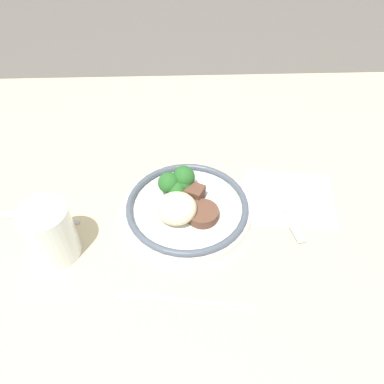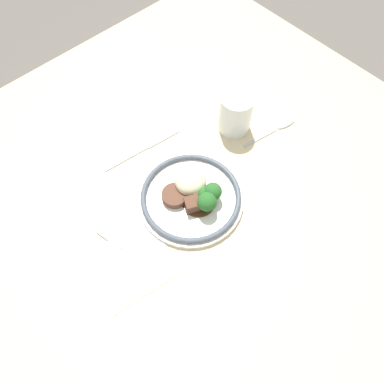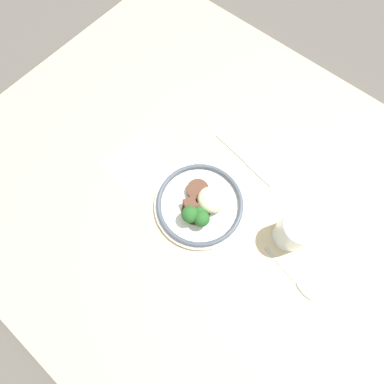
{
  "view_description": "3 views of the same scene",
  "coord_description": "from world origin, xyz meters",
  "views": [
    {
      "loc": [
        0.03,
        0.41,
        0.56
      ],
      "look_at": [
        0.02,
        -0.05,
        0.09
      ],
      "focal_mm": 35.0,
      "sensor_mm": 36.0,
      "label": 1
    },
    {
      "loc": [
        -0.24,
        -0.34,
        0.78
      ],
      "look_at": [
        0.03,
        -0.04,
        0.07
      ],
      "focal_mm": 35.0,
      "sensor_mm": 36.0,
      "label": 2
    },
    {
      "loc": [
        0.17,
        -0.24,
        0.78
      ],
      "look_at": [
        -0.0,
        -0.04,
        0.09
      ],
      "focal_mm": 28.0,
      "sensor_mm": 36.0,
      "label": 3
    }
  ],
  "objects": [
    {
      "name": "dining_table",
      "position": [
        0.0,
        0.0,
        0.02
      ],
      "size": [
        1.31,
        1.1,
        0.04
      ],
      "color": "beige",
      "rests_on": "ground"
    },
    {
      "name": "ground_plane",
      "position": [
        0.0,
        0.0,
        0.0
      ],
      "size": [
        8.0,
        8.0,
        0.0
      ],
      "primitive_type": "plane",
      "color": "#5B5651"
    },
    {
      "name": "napkin",
      "position": [
        -0.17,
        -0.07,
        0.04
      ],
      "size": [
        0.19,
        0.17,
        0.0
      ],
      "color": "white",
      "rests_on": "dining_table"
    },
    {
      "name": "fork",
      "position": [
        -0.15,
        -0.04,
        0.05
      ],
      "size": [
        0.05,
        0.18,
        0.0
      ],
      "rotation": [
        0.0,
        0.0,
        1.79
      ],
      "color": "#ADADB2",
      "rests_on": "napkin"
    },
    {
      "name": "knife",
      "position": [
        0.04,
        0.13,
        0.04
      ],
      "size": [
        0.21,
        0.04,
        0.0
      ],
      "rotation": [
        0.0,
        0.0,
        -0.13
      ],
      "color": "#ADADB2",
      "rests_on": "dining_table"
    },
    {
      "name": "spoon",
      "position": [
        0.33,
        -0.05,
        0.04
      ],
      "size": [
        0.16,
        0.04,
        0.01
      ],
      "rotation": [
        0.0,
        0.0,
        -0.18
      ],
      "color": "#ADADB2",
      "rests_on": "dining_table"
    },
    {
      "name": "plate",
      "position": [
        0.03,
        -0.05,
        0.06
      ],
      "size": [
        0.23,
        0.23,
        0.07
      ],
      "color": "white",
      "rests_on": "dining_table"
    },
    {
      "name": "juice_glass",
      "position": [
        0.25,
        0.03,
        0.09
      ],
      "size": [
        0.08,
        0.08,
        0.1
      ],
      "color": "yellow",
      "rests_on": "dining_table"
    }
  ]
}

